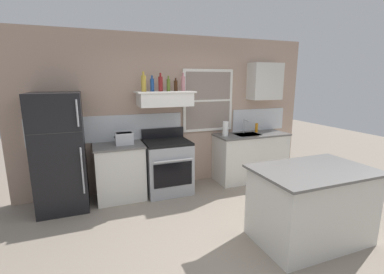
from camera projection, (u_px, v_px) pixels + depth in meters
ground_plane at (233, 249)px, 3.12m from camera, size 16.00×16.00×0.00m
back_wall at (176, 112)px, 4.88m from camera, size 5.40×0.11×2.70m
refrigerator at (60, 153)px, 3.95m from camera, size 0.70×0.72×1.76m
counter_left_of_stove at (120, 171)px, 4.39m from camera, size 0.79×0.63×0.91m
toaster at (124, 138)px, 4.30m from camera, size 0.30×0.20×0.19m
stove_range at (168, 166)px, 4.63m from camera, size 0.76×0.69×1.09m
range_hood_shelf at (165, 99)px, 4.48m from camera, size 0.96×0.52×0.24m
bottle_champagne_gold_foil at (144, 83)px, 4.28m from camera, size 0.08×0.08×0.32m
bottle_blue_liqueur at (152, 85)px, 4.38m from camera, size 0.07×0.07×0.26m
bottle_red_label_wine at (161, 84)px, 4.36m from camera, size 0.07×0.07×0.30m
bottle_olive_oil_square at (168, 85)px, 4.43m from camera, size 0.06×0.06×0.25m
bottle_brown_stout at (176, 85)px, 4.55m from camera, size 0.06×0.06×0.22m
bottle_rose_pink at (183, 83)px, 4.59m from camera, size 0.07×0.07×0.30m
counter_right_with_sink at (250, 156)px, 5.27m from camera, size 1.43×0.63×0.91m
sink_faucet at (245, 124)px, 5.19m from camera, size 0.03×0.17×0.28m
paper_towel_roll at (225, 129)px, 4.94m from camera, size 0.11×0.11×0.27m
dish_soap_bottle at (256, 128)px, 5.31m from camera, size 0.06×0.06×0.18m
kitchen_island at (311, 204)px, 3.23m from camera, size 1.40×0.90×0.91m
upper_cabinet_right at (265, 81)px, 5.21m from camera, size 0.64×0.32×0.70m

